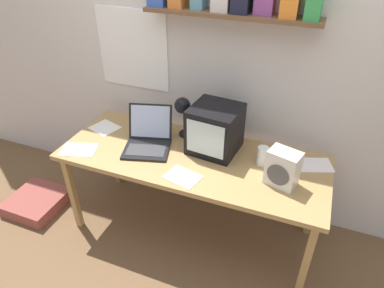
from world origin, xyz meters
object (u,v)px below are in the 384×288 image
crt_monitor (215,129)px  loose_paper_near_monitor (314,165)px  space_heater (283,168)px  loose_paper_near_laptop (105,128)px  laptop (148,137)px  juice_glass (262,157)px  printed_handout (79,150)px  corner_desk (192,162)px  open_notebook (183,177)px  floor_cushion (37,202)px  desk_lamp (183,110)px

crt_monitor → loose_paper_near_monitor: crt_monitor is taller
space_heater → loose_paper_near_laptop: 1.41m
laptop → juice_glass: size_ratio=3.27×
crt_monitor → loose_paper_near_laptop: (-0.90, -0.04, -0.16)m
juice_glass → printed_handout: size_ratio=0.46×
corner_desk → loose_paper_near_monitor: loose_paper_near_monitor is taller
juice_glass → corner_desk: bearing=-169.4°
loose_paper_near_laptop → printed_handout: bearing=-90.2°
juice_glass → printed_handout: (-1.25, -0.31, -0.06)m
laptop → open_notebook: bearing=-49.8°
laptop → floor_cushion: size_ratio=0.99×
open_notebook → space_heater: bearing=15.8°
laptop → juice_glass: bearing=-10.5°
desk_lamp → loose_paper_near_monitor: desk_lamp is taller
crt_monitor → open_notebook: 0.42m
desk_lamp → printed_handout: bearing=-144.1°
corner_desk → printed_handout: bearing=-163.8°
loose_paper_near_monitor → floor_cushion: (-2.14, -0.46, -0.67)m
laptop → printed_handout: laptop is taller
laptop → space_heater: laptop is taller
juice_glass → space_heater: space_heater is taller
laptop → crt_monitor: bearing=-0.8°
loose_paper_near_laptop → floor_cushion: bearing=-147.4°
open_notebook → printed_handout: bearing=179.1°
crt_monitor → loose_paper_near_monitor: size_ratio=1.27×
desk_lamp → printed_handout: desk_lamp is taller
floor_cushion → laptop: bearing=15.3°
crt_monitor → laptop: crt_monitor is taller
laptop → loose_paper_near_monitor: bearing=-6.5°
crt_monitor → loose_paper_near_laptop: 0.91m
juice_glass → open_notebook: juice_glass is taller
crt_monitor → juice_glass: (0.35, -0.05, -0.11)m
crt_monitor → juice_glass: bearing=-2.3°
loose_paper_near_laptop → open_notebook: bearing=-22.8°
corner_desk → crt_monitor: (0.12, 0.14, 0.22)m
juice_glass → open_notebook: 0.55m
laptop → open_notebook: 0.46m
loose_paper_near_monitor → printed_handout: 1.64m
juice_glass → loose_paper_near_monitor: size_ratio=0.47×
crt_monitor → space_heater: crt_monitor is taller
open_notebook → loose_paper_near_laptop: same height
desk_lamp → loose_paper_near_laptop: bearing=-169.3°
space_heater → loose_paper_near_laptop: bearing=-170.8°
desk_lamp → corner_desk: bearing=-50.1°
desk_lamp → floor_cushion: 1.57m
laptop → loose_paper_near_monitor: laptop is taller
space_heater → open_notebook: bearing=-147.9°
crt_monitor → floor_cushion: crt_monitor is taller
printed_handout → loose_paper_near_monitor: bearing=15.1°
laptop → loose_paper_near_laptop: size_ratio=1.71×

